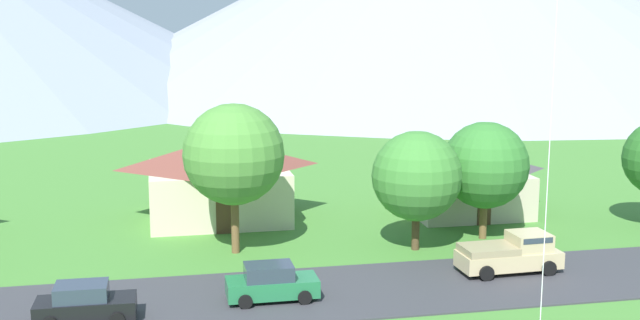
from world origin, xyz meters
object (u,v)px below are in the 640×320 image
object	(u,v)px
tree_left_of_center	(417,176)
tree_near_right	(234,154)
house_leftmost	(466,180)
parked_car_black_mid_east	(85,304)
parked_car_green_mid_west	(271,283)
house_left_center	(218,177)
tree_near_left	(485,165)
pickup_truck_sand_west_side	(511,253)

from	to	relation	value
tree_left_of_center	tree_near_right	distance (m)	10.17
house_leftmost	parked_car_black_mid_east	bearing A→B (deg)	-147.04
tree_near_right	parked_car_green_mid_west	world-z (taller)	tree_near_right
house_left_center	tree_near_left	xyz separation A→B (m)	(14.93, -8.00, 1.69)
tree_near_right	pickup_truck_sand_west_side	bearing A→B (deg)	-25.45
tree_left_of_center	pickup_truck_sand_west_side	xyz separation A→B (m)	(3.48, -4.98, -3.16)
house_leftmost	tree_near_right	xyz separation A→B (m)	(-15.90, -5.98, 3.28)
parked_car_black_mid_east	pickup_truck_sand_west_side	xyz separation A→B (m)	(20.77, 2.66, 0.19)
tree_left_of_center	parked_car_green_mid_west	bearing A→B (deg)	-144.22
parked_car_green_mid_west	house_left_center	bearing A→B (deg)	94.27
tree_left_of_center	tree_near_right	bearing A→B (deg)	171.88
house_leftmost	tree_near_left	distance (m)	6.53
house_left_center	parked_car_green_mid_west	size ratio (longest dim) A/B	2.23
house_leftmost	tree_left_of_center	xyz separation A→B (m)	(-5.91, -7.41, 1.95)
house_left_center	tree_left_of_center	size ratio (longest dim) A/B	1.39
tree_left_of_center	pickup_truck_sand_west_side	bearing A→B (deg)	-55.09
house_leftmost	pickup_truck_sand_west_side	size ratio (longest dim) A/B	1.51
parked_car_green_mid_west	parked_car_black_mid_east	world-z (taller)	same
pickup_truck_sand_west_side	parked_car_black_mid_east	bearing A→B (deg)	-172.70
house_leftmost	tree_left_of_center	distance (m)	9.68
tree_left_of_center	parked_car_black_mid_east	size ratio (longest dim) A/B	1.60
house_left_center	tree_left_of_center	bearing A→B (deg)	-42.29
parked_car_green_mid_west	parked_car_black_mid_east	size ratio (longest dim) A/B	1.00
house_leftmost	pickup_truck_sand_west_side	xyz separation A→B (m)	(-2.44, -12.39, -1.21)
house_leftmost	tree_near_right	world-z (taller)	tree_near_right
house_left_center	pickup_truck_sand_west_side	size ratio (longest dim) A/B	1.78
house_left_center	pickup_truck_sand_west_side	bearing A→B (deg)	-46.17
tree_near_right	pickup_truck_sand_west_side	distance (m)	15.57
tree_near_left	parked_car_green_mid_west	distance (m)	16.26
house_left_center	tree_left_of_center	world-z (taller)	tree_left_of_center
tree_near_left	tree_near_right	world-z (taller)	tree_near_right
parked_car_green_mid_west	pickup_truck_sand_west_side	xyz separation A→B (m)	(12.59, 1.59, 0.19)
tree_near_right	parked_car_green_mid_west	size ratio (longest dim) A/B	1.98
tree_near_left	tree_near_right	distance (m)	14.66
tree_near_left	parked_car_black_mid_east	bearing A→B (deg)	-157.64
tree_near_left	house_leftmost	bearing A→B (deg)	77.97
tree_near_left	tree_left_of_center	world-z (taller)	tree_near_left
parked_car_black_mid_east	house_leftmost	bearing A→B (deg)	32.96
pickup_truck_sand_west_side	parked_car_green_mid_west	bearing A→B (deg)	-172.82
parked_car_black_mid_east	tree_near_left	bearing A→B (deg)	22.36
tree_left_of_center	tree_near_left	bearing A→B (deg)	16.54
parked_car_green_mid_west	tree_left_of_center	bearing A→B (deg)	35.78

